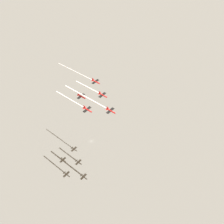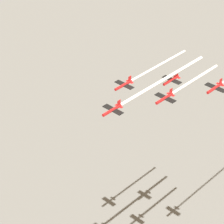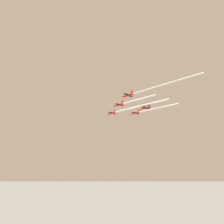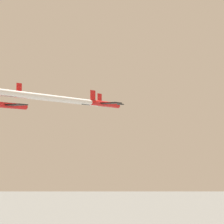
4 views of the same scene
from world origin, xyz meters
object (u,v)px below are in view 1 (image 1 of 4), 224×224
object	(u,v)px
jet_2	(87,110)
jet_3	(96,82)
jet_1	(103,95)
jet_4	(81,96)
jet_0	(111,111)

from	to	relation	value
jet_2	jet_3	xyz separation A→B (m)	(-18.27, -32.25, 3.99)
jet_1	jet_2	bearing A→B (deg)	0.00
jet_4	jet_2	bearing A→B (deg)	59.53
jet_0	jet_3	xyz separation A→B (m)	(0.34, -42.40, 2.64)
jet_4	jet_0	bearing A→B (deg)	90.00
jet_0	jet_3	size ratio (longest dim) A/B	1.00
jet_3	jet_4	xyz separation A→B (m)	(18.44, 11.05, -5.10)
jet_0	jet_4	size ratio (longest dim) A/B	1.00
jet_2	jet_4	size ratio (longest dim) A/B	1.00
jet_2	jet_4	bearing A→B (deg)	-120.47
jet_0	jet_2	distance (m)	21.24
jet_0	jet_2	bearing A→B (deg)	-59.53
jet_0	jet_1	size ratio (longest dim) A/B	1.00
jet_1	jet_3	world-z (taller)	jet_3
jet_2	jet_0	bearing A→B (deg)	120.47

